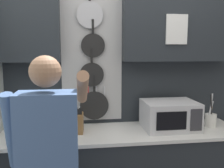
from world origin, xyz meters
TOP-DOWN VIEW (x-y plane):
  - back_wall_unit at (0.03, 0.26)m, footprint 2.80×0.22m
  - microwave at (0.45, 0.02)m, footprint 0.50×0.39m
  - knife_block at (-0.42, 0.02)m, footprint 0.12×0.16m
  - utensil_crock at (0.87, 0.02)m, footprint 0.11×0.11m
  - person at (-0.61, -0.62)m, footprint 0.54×0.60m

SIDE VIEW (x-z plane):
  - person at x=-0.61m, z-range 0.15..1.78m
  - utensil_crock at x=0.87m, z-range 0.82..1.15m
  - knife_block at x=-0.42m, z-range 0.87..1.13m
  - microwave at x=0.45m, z-range 0.91..1.17m
  - back_wall_unit at x=0.03m, z-range 0.29..2.73m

